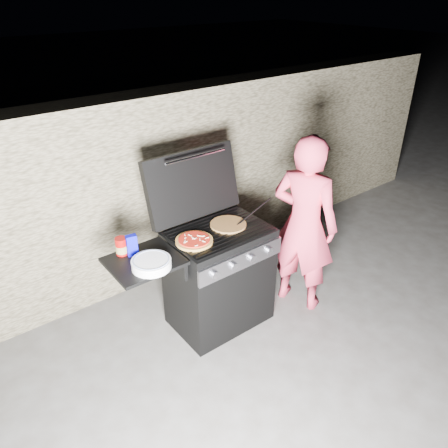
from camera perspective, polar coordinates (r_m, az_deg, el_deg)
ground at (r=3.99m, az=-0.58°, el=-12.22°), size 50.00×50.00×0.00m
stone_wall at (r=4.26m, az=-9.21°, el=4.68°), size 8.00×0.35×1.80m
gas_grill at (r=3.59m, az=-3.84°, el=-8.34°), size 1.34×0.79×0.91m
pizza_topped at (r=3.30m, az=-3.91°, el=-2.12°), size 0.34×0.34×0.03m
pizza_plain at (r=3.52m, az=0.56°, el=-0.05°), size 0.35×0.35×0.02m
sauce_jar at (r=3.23m, az=-13.25°, el=-2.83°), size 0.09×0.09×0.13m
blue_carton at (r=3.19m, az=-11.94°, el=-2.74°), size 0.08×0.06×0.16m
plate_stack at (r=3.06m, az=-9.47°, el=-5.13°), size 0.34×0.34×0.06m
person at (r=3.81m, az=10.40°, el=-0.10°), size 0.57×0.68×1.61m
tongs at (r=3.62m, az=3.76°, el=1.56°), size 0.49×0.11×0.10m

